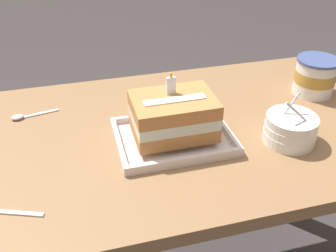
# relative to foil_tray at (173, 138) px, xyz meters

# --- Properties ---
(dining_table) EXTENTS (1.22, 0.69, 0.70)m
(dining_table) POSITION_rel_foil_tray_xyz_m (-0.01, 0.05, -0.11)
(dining_table) COLOR olive
(dining_table) RESTS_ON ground_plane
(foil_tray) EXTENTS (0.29, 0.22, 0.02)m
(foil_tray) POSITION_rel_foil_tray_xyz_m (0.00, 0.00, 0.00)
(foil_tray) COLOR silver
(foil_tray) RESTS_ON dining_table
(birthday_cake) EXTENTS (0.20, 0.14, 0.16)m
(birthday_cake) POSITION_rel_foil_tray_xyz_m (-0.00, 0.00, 0.07)
(birthday_cake) COLOR #C37C43
(birthday_cake) RESTS_ON foil_tray
(bowl_stack) EXTENTS (0.13, 0.13, 0.13)m
(bowl_stack) POSITION_rel_foil_tray_xyz_m (0.28, -0.08, 0.03)
(bowl_stack) COLOR white
(bowl_stack) RESTS_ON dining_table
(ice_cream_tub) EXTENTS (0.12, 0.12, 0.11)m
(ice_cream_tub) POSITION_rel_foil_tray_xyz_m (0.48, 0.13, 0.05)
(ice_cream_tub) COLOR white
(ice_cream_tub) RESTS_ON dining_table
(serving_spoon_near_tray) EXTENTS (0.13, 0.04, 0.01)m
(serving_spoon_near_tray) POSITION_rel_foil_tray_xyz_m (-0.38, 0.21, -0.00)
(serving_spoon_near_tray) COLOR silver
(serving_spoon_near_tray) RESTS_ON dining_table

